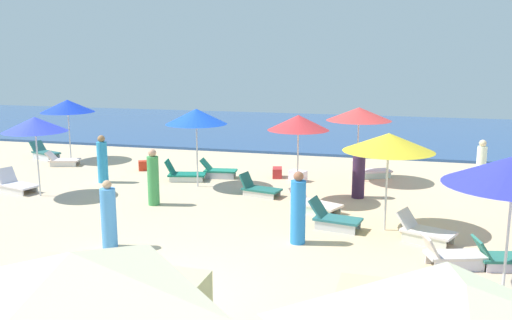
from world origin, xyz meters
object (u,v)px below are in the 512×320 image
lounge_chair_6_1 (313,203)px  beachgoer_4 (298,210)px  lounge_chair_3_1 (184,174)px  lounge_chair_9_0 (62,160)px  beachgoer_1 (102,160)px  cooler_box_0 (277,173)px  lounge_chair_5_0 (507,257)px  lounge_chair_0_1 (424,231)px  cooler_box_1 (298,176)px  beachgoer_0 (481,166)px  umbrella_0 (389,142)px  lounge_chair_5_1 (450,255)px  umbrella_3 (196,117)px  lounge_chair_2_1 (504,183)px  lounge_chair_6_0 (259,188)px  beachgoer_3 (359,176)px  lounge_chair_9_1 (45,152)px  umbrella_1 (359,114)px  umbrella_9 (68,106)px  lounge_chair_1_0 (371,171)px  umbrella_6 (298,123)px  umbrella_4 (35,124)px  lounge_chair_3_0 (218,170)px  beachgoer_2 (153,179)px  cooler_box_2 (145,166)px  lounge_chair_4_0 (16,184)px  lounge_chair_0_0 (334,218)px

lounge_chair_6_1 → beachgoer_4: bearing=-154.8°
lounge_chair_3_1 → lounge_chair_9_0: (-5.66, 1.17, -0.02)m
beachgoer_1 → cooler_box_0: (5.68, 2.28, -0.60)m
lounge_chair_5_0 → beachgoer_4: size_ratio=0.91×
lounge_chair_0_1 → cooler_box_1: (-4.02, 5.39, -0.09)m
lounge_chair_0_1 → lounge_chair_6_1: lounge_chair_0_1 is taller
beachgoer_4 → cooler_box_1: (-1.13, 6.22, -0.62)m
lounge_chair_0_1 → lounge_chair_3_1: size_ratio=0.98×
beachgoer_1 → cooler_box_1: (6.49, 1.92, -0.59)m
lounge_chair_3_1 → beachgoer_0: 10.02m
umbrella_0 → lounge_chair_5_1: size_ratio=1.81×
umbrella_3 → lounge_chair_5_1: 9.45m
lounge_chair_2_1 → beachgoer_4: size_ratio=0.81×
lounge_chair_6_0 → beachgoer_3: 3.12m
lounge_chair_0_1 → umbrella_3: 8.31m
lounge_chair_3_1 → lounge_chair_9_1: 7.52m
lounge_chair_6_1 → cooler_box_1: 3.74m
umbrella_1 → beachgoer_0: bearing=-0.1°
lounge_chair_6_1 → lounge_chair_9_0: size_ratio=1.18×
lounge_chair_5_1 → umbrella_9: 16.59m
lounge_chair_2_1 → beachgoer_4: bearing=118.8°
cooler_box_1 → beachgoer_1: bearing=-140.9°
lounge_chair_1_0 → umbrella_0: bearing=158.7°
umbrella_1 → beachgoer_0: 4.32m
lounge_chair_9_0 → beachgoer_3: bearing=-114.7°
umbrella_6 → lounge_chair_5_1: bearing=-46.4°
lounge_chair_5_1 → umbrella_0: bearing=14.7°
umbrella_4 → lounge_chair_9_0: 5.16m
umbrella_1 → lounge_chair_3_0: 5.36m
lounge_chair_5_1 → beachgoer_4: (-3.35, 0.66, 0.54)m
beachgoer_2 → cooler_box_2: beachgoer_2 is taller
lounge_chair_4_0 → lounge_chair_9_0: lounge_chair_4_0 is taller
lounge_chair_5_0 → lounge_chair_0_0: bearing=53.1°
lounge_chair_4_0 → beachgoer_2: (4.96, -0.27, 0.54)m
umbrella_3 → beachgoer_0: size_ratio=1.60×
lounge_chair_9_0 → beachgoer_4: (10.68, -6.42, 0.58)m
beachgoer_3 → lounge_chair_3_1: bearing=27.9°
lounge_chair_3_1 → umbrella_9: umbrella_9 is taller
lounge_chair_9_0 → cooler_box_2: (3.56, 0.04, -0.04)m
lounge_chair_3_0 → lounge_chair_3_1: (-1.01, -0.74, -0.01)m
lounge_chair_0_1 → lounge_chair_5_0: (1.60, -1.22, -0.04)m
lounge_chair_4_0 → lounge_chair_5_1: 13.38m
lounge_chair_0_1 → lounge_chair_5_0: size_ratio=0.93×
umbrella_6 → umbrella_9: umbrella_6 is taller
lounge_chair_3_0 → lounge_chair_6_1: bearing=-137.3°
beachgoer_4 → cooler_box_0: (-1.95, 6.58, -0.63)m
lounge_chair_3_0 → lounge_chair_6_0: size_ratio=0.99×
lounge_chair_6_1 → lounge_chair_0_1: bearing=-97.4°
lounge_chair_0_0 → beachgoer_1: (-8.32, 3.03, 0.49)m
umbrella_6 → lounge_chair_6_0: (-1.30, 0.39, -2.17)m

